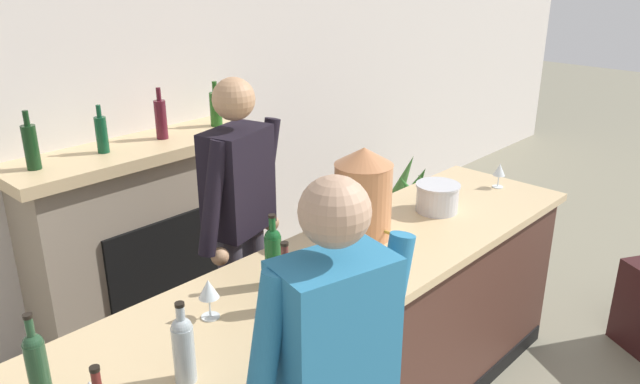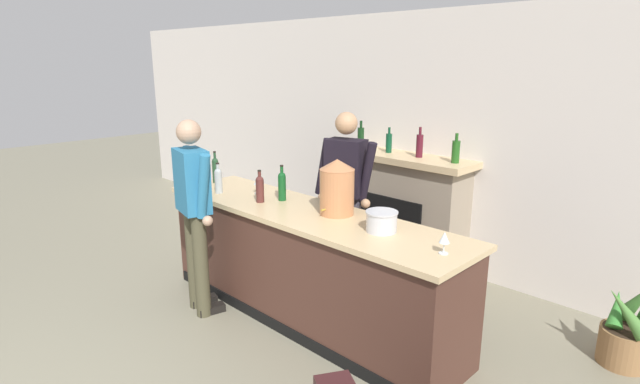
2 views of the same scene
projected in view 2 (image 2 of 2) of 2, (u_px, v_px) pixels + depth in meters
wall_back_panel at (430, 142)px, 5.42m from camera, size 12.00×0.07×2.75m
bar_counter at (305, 265)px, 4.38m from camera, size 3.08×0.76×0.99m
fireplace_stone at (402, 209)px, 5.54m from camera, size 1.59×0.52×1.57m
potted_plant_corner at (627, 333)px, 3.74m from camera, size 0.36×0.39×0.70m
person_customer at (194, 209)px, 4.37m from camera, size 0.65×0.37×1.76m
person_bartender at (345, 195)px, 4.77m from camera, size 0.64×0.37×1.78m
copper_dispenser at (337, 187)px, 4.11m from camera, size 0.29×0.33×0.47m
ice_bucket_steel at (382, 221)px, 3.72m from camera, size 0.24×0.24×0.16m
wine_bottle_rose_blush at (218, 179)px, 4.79m from camera, size 0.07×0.07×0.30m
wine_bottle_chardonnay_pale at (189, 176)px, 4.95m from camera, size 0.06×0.06×0.30m
wine_bottle_port_short at (260, 188)px, 4.49m from camera, size 0.07×0.07×0.30m
wine_bottle_burgundy_dark at (215, 169)px, 5.20m from camera, size 0.07×0.07×0.33m
wine_bottle_merlot_tall at (282, 185)px, 4.54m from camera, size 0.07×0.07×0.33m
wine_glass_mid_counter at (444, 238)px, 3.29m from camera, size 0.07×0.07×0.15m
wine_glass_front_right at (200, 175)px, 5.02m from camera, size 0.09×0.09×0.18m
wine_glass_near_bucket at (258, 181)px, 4.77m from camera, size 0.08×0.08×0.17m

